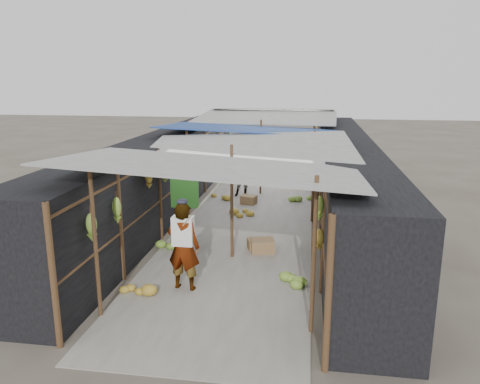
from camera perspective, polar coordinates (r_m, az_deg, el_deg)
The scene contains 14 objects.
ground at distance 8.17m, azimuth -4.61°, elevation -15.72°, with size 80.00×80.00×0.00m, color #6B6356.
aisle_slab at distance 14.09m, azimuth 1.39°, elevation -2.67°, with size 3.60×16.00×0.02m, color #9E998E.
stall_left at distance 14.39m, azimuth -9.32°, elevation 2.18°, with size 1.40×15.00×2.30m, color black.
stall_right at distance 13.74m, azimuth 12.66°, elevation 1.47°, with size 1.40×15.00×2.30m, color black.
crate_near at distance 11.05m, azimuth 2.76°, elevation -6.60°, with size 0.54×0.43×0.32m, color #99754E.
crate_mid at distance 11.24m, azimuth 2.11°, elevation -6.38°, with size 0.44×0.35×0.27m, color #99754E.
crate_back at distance 15.11m, azimuth 1.07°, elevation -0.98°, with size 0.47×0.38×0.30m, color #99754E.
black_basin at distance 18.02m, azimuth 6.35°, elevation 1.17°, with size 0.55×0.55×0.17m, color black.
vendor_elderly at distance 9.04m, azimuth -6.90°, elevation -6.62°, with size 0.64×0.42×1.75m, color white.
shopper_blue at distance 16.02m, azimuth 0.55°, elevation 1.99°, with size 0.70×0.55×1.44m, color #2145A9.
vendor_seated at distance 17.30m, azimuth 8.48°, elevation 1.73°, with size 0.55×0.32×0.85m, color #45403C.
market_canopy at distance 13.93m, azimuth 1.75°, elevation 7.20°, with size 5.62×15.20×2.77m.
hanging_bananas at distance 13.89m, azimuth 0.84°, elevation 3.92°, with size 3.96×13.71×0.88m.
floor_bananas at distance 13.60m, azimuth -0.40°, elevation -2.64°, with size 3.77×9.96×0.35m.
Camera 1 is at (1.68, -6.90, 4.03)m, focal length 35.00 mm.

